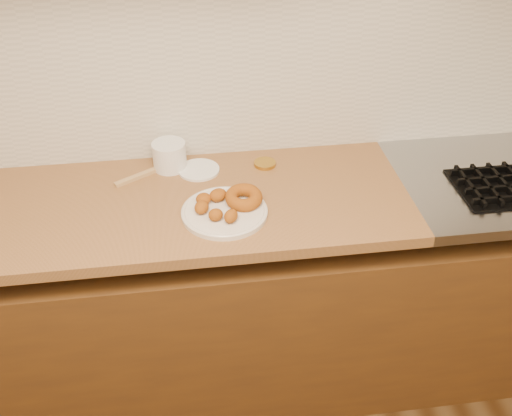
% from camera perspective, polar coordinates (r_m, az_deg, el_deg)
% --- Properties ---
extents(wall_back, '(4.00, 0.02, 2.70)m').
position_cam_1_polar(wall_back, '(2.11, -0.79, 16.40)').
color(wall_back, tan).
rests_on(wall_back, ground).
extents(base_cabinet, '(3.60, 0.60, 0.77)m').
position_cam_1_polar(base_cabinet, '(2.36, 0.36, -8.91)').
color(base_cabinet, '#583313').
rests_on(base_cabinet, floor).
extents(butcher_block, '(2.30, 0.62, 0.04)m').
position_cam_1_polar(butcher_block, '(2.07, -17.68, -0.51)').
color(butcher_block, '#96633D').
rests_on(butcher_block, base_cabinet).
extents(backsplash, '(3.60, 0.02, 0.60)m').
position_cam_1_polar(backsplash, '(2.15, -0.71, 12.52)').
color(backsplash, beige).
rests_on(backsplash, wall_back).
extents(donut_plate, '(0.28, 0.28, 0.02)m').
position_cam_1_polar(donut_plate, '(1.93, -3.02, -0.42)').
color(donut_plate, beige).
rests_on(donut_plate, butcher_block).
extents(ring_donut, '(0.14, 0.15, 0.06)m').
position_cam_1_polar(ring_donut, '(1.95, -1.19, 1.02)').
color(ring_donut, '#924E15').
rests_on(ring_donut, donut_plate).
extents(fried_dough_chunks, '(0.15, 0.19, 0.04)m').
position_cam_1_polar(fried_dough_chunks, '(1.92, -4.04, 0.26)').
color(fried_dough_chunks, '#924E15').
rests_on(fried_dough_chunks, donut_plate).
extents(plastic_tub, '(0.14, 0.14, 0.10)m').
position_cam_1_polar(plastic_tub, '(2.17, -8.25, 4.96)').
color(plastic_tub, white).
rests_on(plastic_tub, butcher_block).
extents(tub_lid, '(0.16, 0.16, 0.01)m').
position_cam_1_polar(tub_lid, '(2.16, -5.46, 3.63)').
color(tub_lid, white).
rests_on(tub_lid, butcher_block).
extents(brass_jar_lid, '(0.10, 0.10, 0.01)m').
position_cam_1_polar(brass_jar_lid, '(2.18, 0.85, 4.25)').
color(brass_jar_lid, '#B88E30').
rests_on(brass_jar_lid, butcher_block).
extents(wooden_utensil, '(0.16, 0.11, 0.01)m').
position_cam_1_polar(wooden_utensil, '(2.15, -11.28, 2.92)').
color(wooden_utensil, tan).
rests_on(wooden_utensil, butcher_block).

